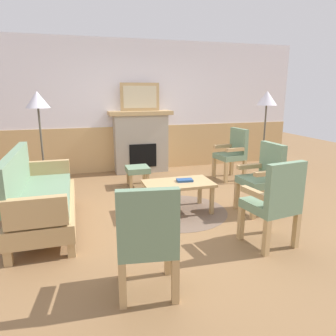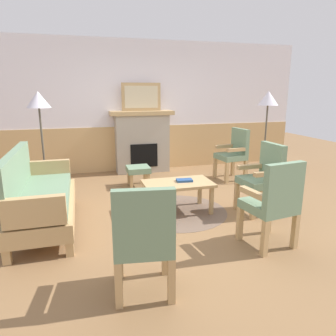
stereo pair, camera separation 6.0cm
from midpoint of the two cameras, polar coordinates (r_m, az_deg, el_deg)
The scene contains 15 objects.
ground_plane at distance 4.56m, azimuth 1.59°, elevation -7.76°, with size 14.00×14.00×0.00m, color olive.
wall_back at distance 6.76m, azimuth -5.02°, elevation 10.74°, with size 7.20×0.14×2.70m.
fireplace at distance 6.59m, azimuth -4.48°, elevation 4.91°, with size 1.30×0.44×1.28m.
framed_picture at distance 6.51m, azimuth -4.64°, elevation 12.82°, with size 0.80×0.04×0.56m.
couch at distance 4.20m, azimuth -21.98°, elevation -4.98°, with size 0.70×1.80×0.98m.
coffee_table at distance 4.39m, azimuth 2.22°, elevation -3.29°, with size 0.96×0.56×0.44m.
round_rug at distance 4.52m, azimuth 2.17°, elevation -7.93°, with size 1.40×1.40×0.01m, color brown.
book_on_table at distance 4.41m, azimuth 3.41°, elevation -2.26°, with size 0.22×0.14×0.03m, color navy.
footstool at distance 5.64m, azimuth -5.16°, elevation -0.48°, with size 0.40×0.40×0.36m.
armchair_near_fireplace at distance 4.57m, azimuth 17.43°, elevation -1.24°, with size 0.50×0.50×0.98m.
armchair_by_window_left at distance 6.16m, azimuth 12.23°, elevation 2.93°, with size 0.54×0.54×0.98m.
armchair_front_left at distance 3.56m, azimuth 19.21°, elevation -5.63°, with size 0.55×0.55×0.98m.
armchair_front_center at distance 2.60m, azimuth -3.81°, elevation -12.32°, with size 0.54×0.54×0.98m.
floor_lamp_by_couch at distance 5.23m, azimuth -22.21°, elevation 10.38°, with size 0.36×0.36×1.68m.
floor_lamp_by_chairs at distance 5.98m, azimuth 18.06°, elevation 11.04°, with size 0.36×0.36×1.68m.
Camera 2 is at (-1.24, -4.04, 1.69)m, focal length 33.36 mm.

